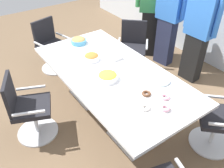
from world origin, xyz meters
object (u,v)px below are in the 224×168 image
at_px(conference_table, 112,79).
at_px(donut_platter, 155,102).
at_px(snack_bowl_cookies, 79,41).
at_px(napkin_pile, 116,56).
at_px(office_chair_0, 132,51).
at_px(office_chair_1, 52,48).
at_px(plate_stack, 161,81).
at_px(office_chair_2, 28,111).
at_px(person_standing_0, 152,6).
at_px(person_standing_1, 169,14).
at_px(snack_bowl_pretzels, 92,57).
at_px(snack_bowl_chips_yellow, 108,76).
at_px(office_chair_4, 222,121).
at_px(person_standing_2, 199,31).

height_order(conference_table, donut_platter, donut_platter).
distance_m(snack_bowl_cookies, napkin_pile, 0.74).
bearing_deg(donut_platter, office_chair_0, 148.40).
bearing_deg(snack_bowl_cookies, donut_platter, -0.12).
bearing_deg(office_chair_1, plate_stack, 88.36).
xyz_separation_m(donut_platter, napkin_pile, (-1.02, 0.20, 0.02)).
height_order(conference_table, office_chair_2, office_chair_2).
relative_size(conference_table, office_chair_1, 2.64).
height_order(office_chair_0, person_standing_0, person_standing_0).
height_order(office_chair_0, person_standing_1, person_standing_1).
bearing_deg(plate_stack, napkin_pile, -170.10).
bearing_deg(snack_bowl_pretzels, donut_platter, 4.43).
relative_size(conference_table, snack_bowl_chips_yellow, 9.24).
bearing_deg(office_chair_2, person_standing_1, 120.01).
bearing_deg(person_standing_1, person_standing_0, -4.31).
xyz_separation_m(snack_bowl_cookies, donut_platter, (1.74, -0.00, -0.03)).
bearing_deg(snack_bowl_chips_yellow, plate_stack, 51.11).
distance_m(person_standing_0, person_standing_1, 0.42).
distance_m(snack_bowl_pretzels, donut_platter, 1.19).
bearing_deg(person_standing_0, snack_bowl_chips_yellow, 76.87).
relative_size(office_chair_1, office_chair_4, 1.00).
bearing_deg(conference_table, person_standing_1, 111.19).
height_order(conference_table, person_standing_1, person_standing_1).
relative_size(office_chair_2, napkin_pile, 6.39).
bearing_deg(snack_bowl_cookies, office_chair_4, 18.75).
xyz_separation_m(conference_table, office_chair_2, (-0.30, -1.08, -0.22)).
bearing_deg(snack_bowl_chips_yellow, office_chair_4, 39.58).
xyz_separation_m(person_standing_2, napkin_pile, (-0.26, -1.44, -0.11)).
bearing_deg(person_standing_2, plate_stack, 108.78).
bearing_deg(donut_platter, person_standing_0, 138.80).
relative_size(office_chair_4, napkin_pile, 6.39).
bearing_deg(office_chair_4, person_standing_0, 23.27).
height_order(person_standing_1, donut_platter, person_standing_1).
distance_m(office_chair_2, snack_bowl_pretzels, 1.10).
xyz_separation_m(snack_bowl_pretzels, plate_stack, (0.93, 0.43, -0.03)).
xyz_separation_m(person_standing_1, snack_bowl_chips_yellow, (0.76, -1.82, -0.16)).
height_order(office_chair_4, snack_bowl_pretzels, office_chair_4).
relative_size(office_chair_2, office_chair_4, 1.00).
relative_size(office_chair_1, plate_stack, 4.07).
xyz_separation_m(snack_bowl_cookies, snack_bowl_chips_yellow, (1.07, -0.18, 0.00)).
relative_size(conference_table, snack_bowl_cookies, 9.94).
distance_m(office_chair_4, snack_bowl_cookies, 2.33).
bearing_deg(snack_bowl_pretzels, person_standing_2, 76.40).
height_order(snack_bowl_chips_yellow, donut_platter, snack_bowl_chips_yellow).
bearing_deg(snack_bowl_pretzels, person_standing_1, 97.95).
height_order(person_standing_0, snack_bowl_pretzels, person_standing_0).
bearing_deg(snack_bowl_chips_yellow, napkin_pile, 133.39).
xyz_separation_m(person_standing_2, donut_platter, (0.76, -1.64, -0.13)).
height_order(plate_stack, napkin_pile, napkin_pile).
bearing_deg(snack_bowl_chips_yellow, person_standing_1, 112.72).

